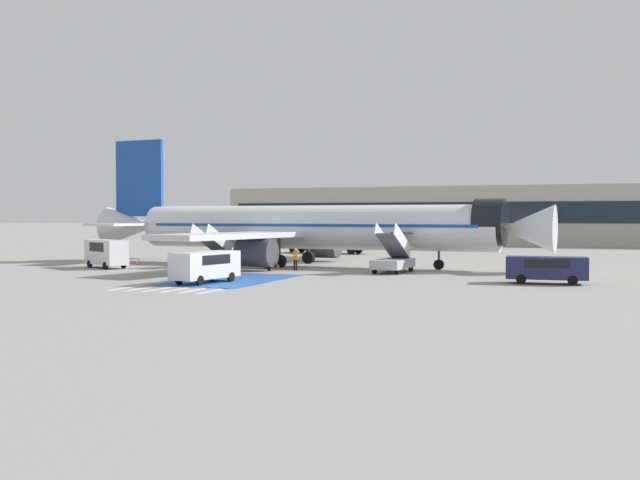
{
  "coord_description": "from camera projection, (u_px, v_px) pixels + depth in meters",
  "views": [
    {
      "loc": [
        21.53,
        -61.16,
        4.44
      ],
      "look_at": [
        -0.87,
        -0.22,
        2.33
      ],
      "focal_mm": 42.0,
      "sensor_mm": 36.0,
      "label": 1
    }
  ],
  "objects": [
    {
      "name": "ground_crew_0",
      "position": [
        266.0,
        256.0,
        62.4
      ],
      "size": [
        0.41,
        0.49,
        1.81
      ],
      "rotation": [
        0.0,
        0.0,
        4.2
      ],
      "color": "#2D2D33",
      "rests_on": "ground_plane"
    },
    {
      "name": "service_van_2",
      "position": [
        547.0,
        267.0,
        48.69
      ],
      "size": [
        5.22,
        2.19,
        1.77
      ],
      "rotation": [
        0.0,
        0.0,
        4.77
      ],
      "color": "#1E234C",
      "rests_on": "ground_plane"
    },
    {
      "name": "airliner",
      "position": [
        304.0,
        227.0,
        66.21
      ],
      "size": [
        43.04,
        32.33,
        11.8
      ],
      "rotation": [
        0.0,
        0.0,
        -1.63
      ],
      "color": "silver",
      "rests_on": "ground_plane"
    },
    {
      "name": "traffic_cone_1",
      "position": [
        139.0,
        262.0,
        67.43
      ],
      "size": [
        0.47,
        0.47,
        0.53
      ],
      "color": "orange",
      "rests_on": "ground_plane"
    },
    {
      "name": "ground_plane",
      "position": [
        330.0,
        267.0,
        64.95
      ],
      "size": [
        600.0,
        600.0,
        0.0
      ],
      "primitive_type": "plane",
      "color": "gray"
    },
    {
      "name": "apron_walkway_bar_0",
      "position": [
        125.0,
        288.0,
        46.01
      ],
      "size": [
        0.44,
        3.6,
        0.01
      ],
      "primitive_type": "cube",
      "color": "silver",
      "rests_on": "ground_plane"
    },
    {
      "name": "apron_walkway_bar_4",
      "position": [
        194.0,
        290.0,
        44.35
      ],
      "size": [
        0.44,
        3.6,
        0.01
      ],
      "primitive_type": "cube",
      "color": "silver",
      "rests_on": "ground_plane"
    },
    {
      "name": "service_van_1",
      "position": [
        205.0,
        264.0,
        49.35
      ],
      "size": [
        2.76,
        5.52,
        2.06
      ],
      "rotation": [
        0.0,
        0.0,
        2.96
      ],
      "color": "silver",
      "rests_on": "ground_plane"
    },
    {
      "name": "apron_walkway_bar_1",
      "position": [
        142.0,
        288.0,
        45.6
      ],
      "size": [
        0.44,
        3.6,
        0.01
      ],
      "primitive_type": "cube",
      "color": "silver",
      "rests_on": "ground_plane"
    },
    {
      "name": "apron_stand_patch_blue",
      "position": [
        232.0,
        280.0,
        51.65
      ],
      "size": [
        6.33,
        11.75,
        0.01
      ],
      "primitive_type": "cube",
      "color": "#2856A8",
      "rests_on": "ground_plane"
    },
    {
      "name": "service_van_0",
      "position": [
        106.0,
        251.0,
        63.3
      ],
      "size": [
        5.02,
        3.77,
        2.4
      ],
      "rotation": [
        0.0,
        0.0,
        1.09
      ],
      "color": "silver",
      "rests_on": "ground_plane"
    },
    {
      "name": "fuel_tanker",
      "position": [
        327.0,
        239.0,
        88.16
      ],
      "size": [
        10.61,
        3.22,
        3.33
      ],
      "rotation": [
        0.0,
        0.0,
        1.5
      ],
      "color": "#38383D",
      "rests_on": "ground_plane"
    },
    {
      "name": "traffic_cone_2",
      "position": [
        278.0,
        266.0,
        62.34
      ],
      "size": [
        0.42,
        0.42,
        0.46
      ],
      "color": "orange",
      "rests_on": "ground_plane"
    },
    {
      "name": "ground_crew_2",
      "position": [
        295.0,
        258.0,
        60.39
      ],
      "size": [
        0.46,
        0.3,
        1.82
      ],
      "rotation": [
        0.0,
        0.0,
        0.18
      ],
      "color": "black",
      "rests_on": "ground_plane"
    },
    {
      "name": "ground_crew_1",
      "position": [
        269.0,
        258.0,
        60.21
      ],
      "size": [
        0.49,
        0.4,
        1.82
      ],
      "rotation": [
        0.0,
        0.0,
        5.82
      ],
      "color": "#191E38",
      "rests_on": "ground_plane"
    },
    {
      "name": "boarding_stairs_aft",
      "position": [
        212.0,
        256.0,
        64.88
      ],
      "size": [
        2.48,
        5.34,
        3.78
      ],
      "rotation": [
        0.0,
        0.0,
        -0.06
      ],
      "color": "#ADB2BA",
      "rests_on": "ground_plane"
    },
    {
      "name": "boarding_stairs_forward",
      "position": [
        393.0,
        260.0,
        58.3
      ],
      "size": [
        2.48,
        5.34,
        3.94
      ],
      "rotation": [
        0.0,
        0.0,
        -0.06
      ],
      "color": "#ADB2BA",
      "rests_on": "ground_plane"
    },
    {
      "name": "traffic_cone_0",
      "position": [
        114.0,
        262.0,
        66.97
      ],
      "size": [
        0.5,
        0.5,
        0.56
      ],
      "color": "orange",
      "rests_on": "ground_plane"
    },
    {
      "name": "apron_walkway_bar_2",
      "position": [
        159.0,
        289.0,
        45.18
      ],
      "size": [
        0.44,
        3.6,
        0.01
      ],
      "primitive_type": "cube",
      "color": "silver",
      "rests_on": "ground_plane"
    },
    {
      "name": "apron_walkway_bar_5",
      "position": [
        212.0,
        291.0,
        43.94
      ],
      "size": [
        0.44,
        3.6,
        0.01
      ],
      "primitive_type": "cube",
      "color": "silver",
      "rests_on": "ground_plane"
    },
    {
      "name": "apron_walkway_bar_3",
      "position": [
        176.0,
        290.0,
        44.77
      ],
      "size": [
        0.44,
        3.6,
        0.01
      ],
      "primitive_type": "cube",
      "color": "silver",
      "rests_on": "ground_plane"
    },
    {
      "name": "terminal_building",
      "position": [
        462.0,
        215.0,
        118.57
      ],
      "size": [
        75.84,
        12.1,
        8.98
      ],
      "color": "#B2AD9E",
      "rests_on": "ground_plane"
    },
    {
      "name": "apron_leadline_yellow",
      "position": [
        311.0,
        266.0,
        66.04
      ],
      "size": [
        76.78,
        4.77,
        0.01
      ],
      "primitive_type": "cube",
      "rotation": [
        0.0,
        0.0,
        -1.63
      ],
      "color": "gold",
      "rests_on": "ground_plane"
    }
  ]
}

